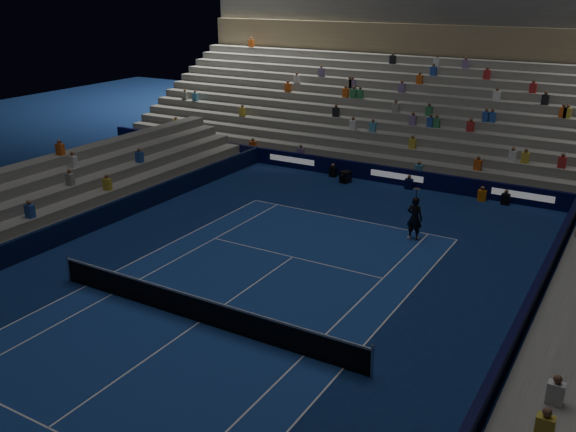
# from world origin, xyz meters

# --- Properties ---
(ground) EXTENTS (90.00, 90.00, 0.00)m
(ground) POSITION_xyz_m (0.00, 0.00, 0.00)
(ground) COLOR #0D2152
(ground) RESTS_ON ground
(court_surface) EXTENTS (10.97, 23.77, 0.01)m
(court_surface) POSITION_xyz_m (0.00, 0.00, 0.01)
(court_surface) COLOR navy
(court_surface) RESTS_ON ground
(sponsor_barrier_far) EXTENTS (44.00, 0.25, 1.00)m
(sponsor_barrier_far) POSITION_xyz_m (0.00, 18.50, 0.50)
(sponsor_barrier_far) COLOR black
(sponsor_barrier_far) RESTS_ON ground
(sponsor_barrier_east) EXTENTS (0.25, 37.00, 1.00)m
(sponsor_barrier_east) POSITION_xyz_m (9.70, 0.00, 0.50)
(sponsor_barrier_east) COLOR black
(sponsor_barrier_east) RESTS_ON ground
(sponsor_barrier_west) EXTENTS (0.25, 37.00, 1.00)m
(sponsor_barrier_west) POSITION_xyz_m (-9.70, 0.00, 0.50)
(sponsor_barrier_west) COLOR black
(sponsor_barrier_west) RESTS_ON ground
(grandstand_main) EXTENTS (44.00, 15.20, 11.20)m
(grandstand_main) POSITION_xyz_m (0.00, 27.90, 3.38)
(grandstand_main) COLOR slate
(grandstand_main) RESTS_ON ground
(tennis_net) EXTENTS (12.90, 0.10, 1.10)m
(tennis_net) POSITION_xyz_m (0.00, 0.00, 0.50)
(tennis_net) COLOR #B2B2B7
(tennis_net) RESTS_ON ground
(tennis_player) EXTENTS (0.77, 0.53, 2.02)m
(tennis_player) POSITION_xyz_m (3.71, 10.99, 1.01)
(tennis_player) COLOR black
(tennis_player) RESTS_ON ground
(broadcast_camera) EXTENTS (0.58, 1.00, 0.67)m
(broadcast_camera) POSITION_xyz_m (-2.76, 17.33, 0.34)
(broadcast_camera) COLOR black
(broadcast_camera) RESTS_ON ground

